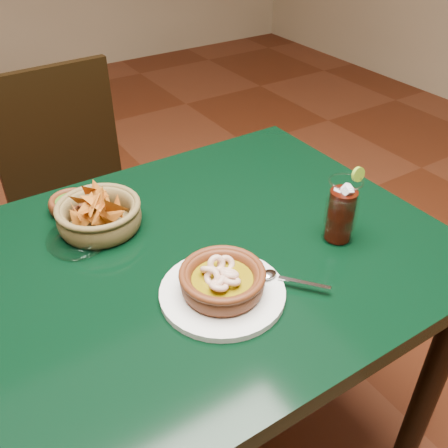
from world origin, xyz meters
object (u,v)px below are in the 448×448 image
shrimp_plate (223,283)px  dining_chair (81,201)px  dining_table (163,301)px  chip_basket (99,215)px  cola_drink (341,211)px

shrimp_plate → dining_chair: bearing=90.8°
dining_chair → shrimp_plate: bearing=-89.2°
dining_table → dining_chair: 0.73m
chip_basket → cola_drink: 0.52m
dining_table → dining_chair: (0.05, 0.71, -0.15)m
shrimp_plate → cola_drink: cola_drink is taller
dining_chair → cola_drink: bearing=-69.4°
dining_table → chip_basket: bearing=105.1°
dining_table → dining_chair: size_ratio=1.32×
dining_table → chip_basket: 0.23m
dining_table → chip_basket: (-0.05, 0.19, 0.13)m
cola_drink → chip_basket: bearing=142.9°
dining_chair → dining_table: bearing=-93.9°
cola_drink → dining_table: bearing=160.9°
shrimp_plate → chip_basket: (-0.11, 0.32, 0.00)m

